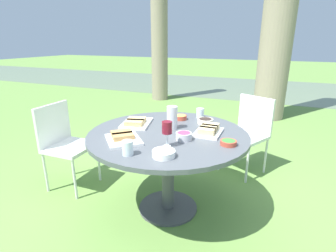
{
  "coord_description": "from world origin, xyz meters",
  "views": [
    {
      "loc": [
        0.83,
        -1.93,
        1.51
      ],
      "look_at": [
        0.0,
        0.0,
        0.81
      ],
      "focal_mm": 28.0,
      "sensor_mm": 36.0,
      "label": 1
    }
  ],
  "objects_px": {
    "wine_glass": "(167,128)",
    "dining_table": "(168,144)",
    "chair_near_right": "(64,139)",
    "handbag": "(172,143)",
    "water_pitcher": "(172,118)",
    "chair_near_left": "(249,129)"
  },
  "relations": [
    {
      "from": "wine_glass",
      "to": "dining_table",
      "type": "bearing_deg",
      "value": 111.88
    },
    {
      "from": "chair_near_right",
      "to": "wine_glass",
      "type": "xyz_separation_m",
      "value": [
        1.28,
        -0.25,
        0.37
      ]
    },
    {
      "from": "dining_table",
      "to": "handbag",
      "type": "relative_size",
      "value": 3.72
    },
    {
      "from": "water_pitcher",
      "to": "handbag",
      "type": "height_order",
      "value": "water_pitcher"
    },
    {
      "from": "dining_table",
      "to": "handbag",
      "type": "distance_m",
      "value": 1.42
    },
    {
      "from": "chair_near_right",
      "to": "handbag",
      "type": "distance_m",
      "value": 1.5
    },
    {
      "from": "dining_table",
      "to": "wine_glass",
      "type": "height_order",
      "value": "wine_glass"
    },
    {
      "from": "chair_near_right",
      "to": "water_pitcher",
      "type": "distance_m",
      "value": 1.21
    },
    {
      "from": "handbag",
      "to": "chair_near_left",
      "type": "bearing_deg",
      "value": -8.03
    },
    {
      "from": "dining_table",
      "to": "water_pitcher",
      "type": "bearing_deg",
      "value": 94.94
    },
    {
      "from": "chair_near_right",
      "to": "chair_near_left",
      "type": "bearing_deg",
      "value": 33.0
    },
    {
      "from": "water_pitcher",
      "to": "handbag",
      "type": "bearing_deg",
      "value": 112.5
    },
    {
      "from": "dining_table",
      "to": "chair_near_left",
      "type": "relative_size",
      "value": 1.54
    },
    {
      "from": "water_pitcher",
      "to": "wine_glass",
      "type": "height_order",
      "value": "water_pitcher"
    },
    {
      "from": "chair_near_left",
      "to": "handbag",
      "type": "height_order",
      "value": "chair_near_left"
    },
    {
      "from": "dining_table",
      "to": "chair_near_left",
      "type": "xyz_separation_m",
      "value": [
        0.56,
        1.09,
        -0.12
      ]
    },
    {
      "from": "wine_glass",
      "to": "handbag",
      "type": "distance_m",
      "value": 1.8
    },
    {
      "from": "dining_table",
      "to": "handbag",
      "type": "xyz_separation_m",
      "value": [
        -0.47,
        1.23,
        -0.52
      ]
    },
    {
      "from": "water_pitcher",
      "to": "handbag",
      "type": "distance_m",
      "value": 1.41
    },
    {
      "from": "dining_table",
      "to": "chair_near_right",
      "type": "bearing_deg",
      "value": -178.52
    },
    {
      "from": "chair_near_right",
      "to": "wine_glass",
      "type": "bearing_deg",
      "value": -11.17
    },
    {
      "from": "chair_near_left",
      "to": "chair_near_right",
      "type": "relative_size",
      "value": 1.0
    }
  ]
}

